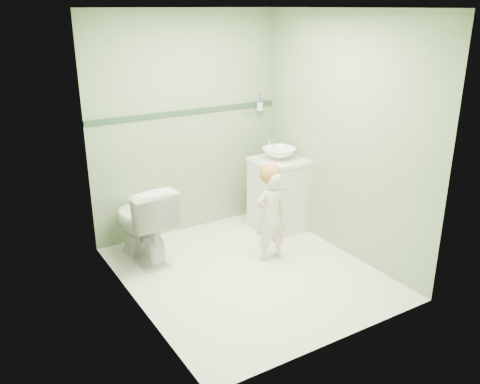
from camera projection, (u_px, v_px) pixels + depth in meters
ground at (248, 272)px, 4.88m from camera, size 2.50×2.50×0.00m
room_shell at (249, 152)px, 4.47m from camera, size 2.50×2.54×2.40m
trim_stripe at (187, 112)px, 5.41m from camera, size 2.20×0.02×0.05m
vanity at (278, 196)px, 5.72m from camera, size 0.52×0.50×0.80m
counter at (279, 161)px, 5.58m from camera, size 0.54×0.52×0.04m
basin at (279, 154)px, 5.55m from camera, size 0.37×0.37×0.13m
faucet at (270, 143)px, 5.67m from camera, size 0.03×0.13×0.18m
cup_holder at (259, 106)px, 5.81m from camera, size 0.26×0.07×0.21m
toilet at (142, 222)px, 5.02m from camera, size 0.51×0.83×0.81m
toddler at (271, 216)px, 5.00m from camera, size 0.36×0.25×0.93m
hair_cap at (270, 174)px, 4.87m from camera, size 0.21×0.21×0.21m
teal_toothbrush at (285, 189)px, 4.82m from camera, size 0.11×0.13×0.08m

